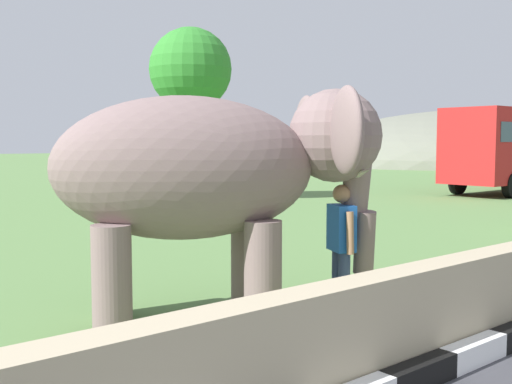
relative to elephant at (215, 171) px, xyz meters
name	(u,v)px	position (x,y,z in m)	size (l,w,h in m)	color
barrier_parapet	(399,323)	(0.30, -2.49, -1.34)	(28.00, 0.36, 1.00)	tan
elephant	(215,171)	(0.00, 0.00, 0.00)	(3.98, 3.38, 2.84)	slate
person_handler	(341,242)	(1.40, -0.76, -0.91)	(0.38, 0.61, 1.66)	navy
tree_distant	(191,71)	(8.34, 12.97, 2.92)	(3.01, 3.01, 6.31)	brown
hill_east	(480,163)	(53.30, 27.53, -1.84)	(40.67, 32.53, 10.69)	slate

